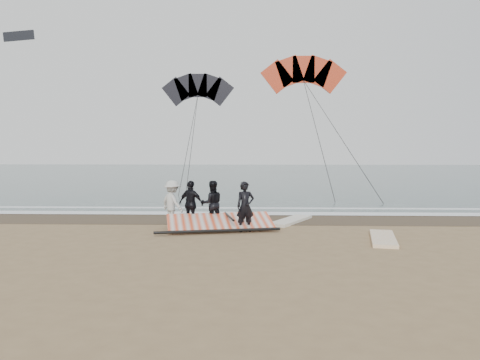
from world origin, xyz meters
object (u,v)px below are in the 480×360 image
(board_cream, at_px, (291,221))
(sail_rig, at_px, (219,223))
(man_main, at_px, (245,207))
(board_white, at_px, (383,238))

(board_cream, xyz_separation_m, sail_rig, (-2.52, -1.56, 0.14))
(man_main, height_order, board_cream, man_main)
(man_main, bearing_deg, board_white, -35.84)
(man_main, xyz_separation_m, board_white, (4.09, -1.26, -0.76))
(board_white, height_order, board_cream, board_cream)
(board_white, bearing_deg, man_main, 174.63)
(board_white, relative_size, board_cream, 0.98)
(man_main, bearing_deg, board_cream, 31.87)
(board_white, relative_size, sail_rig, 0.62)
(board_cream, relative_size, sail_rig, 0.63)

